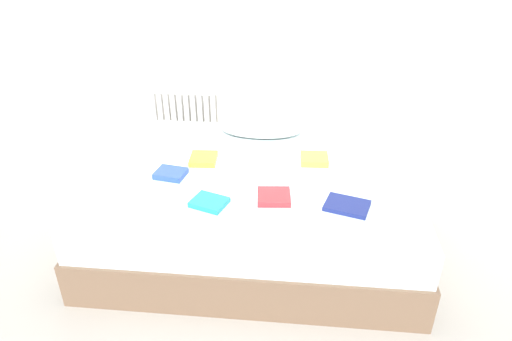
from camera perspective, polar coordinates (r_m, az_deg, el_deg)
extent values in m
plane|color=#9E998E|center=(3.22, -0.09, -7.89)|extent=(8.00, 8.00, 0.00)
cube|color=brown|center=(3.14, -0.09, -5.86)|extent=(2.00, 1.50, 0.28)
cube|color=silver|center=(3.00, -0.09, -1.97)|extent=(1.96, 1.46, 0.22)
cylinder|color=white|center=(4.28, -12.27, 6.54)|extent=(0.04, 0.04, 0.50)
cylinder|color=white|center=(4.26, -11.51, 6.53)|extent=(0.04, 0.04, 0.50)
cylinder|color=white|center=(4.24, -10.73, 6.52)|extent=(0.04, 0.04, 0.50)
cylinder|color=white|center=(4.23, -9.96, 6.50)|extent=(0.04, 0.04, 0.50)
cylinder|color=white|center=(4.21, -9.17, 6.49)|extent=(0.04, 0.04, 0.50)
cylinder|color=white|center=(4.20, -8.38, 6.47)|extent=(0.04, 0.04, 0.50)
cylinder|color=white|center=(4.18, -7.59, 6.45)|extent=(0.04, 0.04, 0.50)
cylinder|color=white|center=(4.17, -6.79, 6.43)|extent=(0.04, 0.04, 0.50)
cylinder|color=white|center=(4.16, -5.99, 6.41)|extent=(0.04, 0.04, 0.50)
cylinder|color=white|center=(4.15, -5.18, 6.38)|extent=(0.04, 0.04, 0.50)
cube|color=white|center=(4.12, -9.02, 9.42)|extent=(0.58, 0.04, 0.04)
cube|color=white|center=(4.30, -8.55, 3.65)|extent=(0.58, 0.04, 0.04)
ellipsoid|color=white|center=(3.40, 0.60, 5.20)|extent=(0.59, 0.27, 0.11)
cube|color=teal|center=(2.63, -5.71, -3.87)|extent=(0.23, 0.21, 0.03)
cube|color=#8CC638|center=(3.07, 7.10, 1.39)|extent=(0.18, 0.17, 0.04)
cube|color=yellow|center=(3.07, -6.40, 1.42)|extent=(0.18, 0.19, 0.03)
cube|color=red|center=(2.66, 2.19, -3.21)|extent=(0.20, 0.19, 0.03)
cube|color=#2847B7|center=(2.93, -10.33, -0.36)|extent=(0.20, 0.17, 0.04)
cube|color=navy|center=(2.64, 11.01, -4.21)|extent=(0.28, 0.23, 0.03)
cube|color=white|center=(2.88, -2.12, -0.46)|extent=(0.27, 0.27, 0.03)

